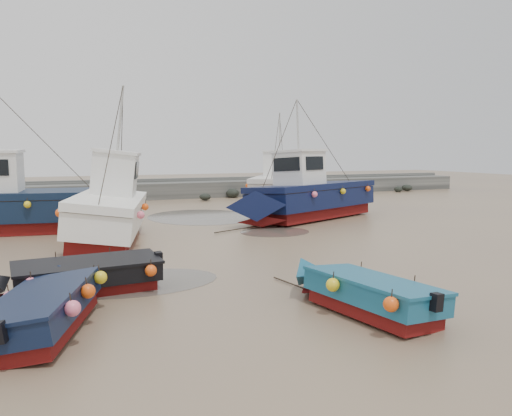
# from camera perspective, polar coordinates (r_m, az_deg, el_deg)

# --- Properties ---
(ground) EXTENTS (120.00, 120.00, 0.00)m
(ground) POSITION_cam_1_polar(r_m,az_deg,el_deg) (16.85, -3.14, -5.83)
(ground) COLOR #8F7855
(ground) RESTS_ON ground
(seawall) EXTENTS (60.00, 4.92, 1.50)m
(seawall) POSITION_cam_1_polar(r_m,az_deg,el_deg) (38.01, -14.48, 1.86)
(seawall) COLOR slate
(seawall) RESTS_ON ground
(puddle_a) EXTENTS (4.54, 4.54, 0.01)m
(puddle_a) POSITION_cam_1_polar(r_m,az_deg,el_deg) (14.27, -13.43, -8.27)
(puddle_a) COLOR #504A41
(puddle_a) RESTS_ON ground
(puddle_b) EXTENTS (3.16, 3.16, 0.01)m
(puddle_b) POSITION_cam_1_polar(r_m,az_deg,el_deg) (22.34, 2.16, -2.74)
(puddle_b) COLOR #504A41
(puddle_b) RESTS_ON ground
(puddle_d) EXTENTS (5.84, 5.84, 0.01)m
(puddle_d) POSITION_cam_1_polar(r_m,az_deg,el_deg) (27.60, -6.26, -0.99)
(puddle_d) COLOR #504A41
(puddle_d) RESTS_ON ground
(dinghy_1) EXTENTS (2.94, 5.74, 1.43)m
(dinghy_1) POSITION_cam_1_polar(r_m,az_deg,el_deg) (11.18, -22.49, -9.85)
(dinghy_1) COLOR maroon
(dinghy_1) RESTS_ON ground
(dinghy_2) EXTENTS (2.12, 5.39, 1.43)m
(dinghy_2) POSITION_cam_1_polar(r_m,az_deg,el_deg) (11.60, 11.79, -8.84)
(dinghy_2) COLOR maroon
(dinghy_2) RESTS_ON ground
(dinghy_4) EXTENTS (5.89, 2.07, 1.43)m
(dinghy_4) POSITION_cam_1_polar(r_m,az_deg,el_deg) (13.46, -20.15, -7.00)
(dinghy_4) COLOR maroon
(dinghy_4) RESTS_ON ground
(cabin_boat_0) EXTENTS (9.91, 3.65, 6.22)m
(cabin_boat_0) POSITION_cam_1_polar(r_m,az_deg,el_deg) (24.38, -26.76, 0.53)
(cabin_boat_0) COLOR maroon
(cabin_boat_0) RESTS_ON ground
(cabin_boat_1) EXTENTS (4.29, 9.99, 6.22)m
(cabin_boat_1) POSITION_cam_1_polar(r_m,az_deg,el_deg) (20.96, -16.58, 0.07)
(cabin_boat_1) COLOR maroon
(cabin_boat_1) RESTS_ON ground
(cabin_boat_2) EXTENTS (10.77, 6.24, 6.22)m
(cabin_boat_2) POSITION_cam_1_polar(r_m,az_deg,el_deg) (26.36, 5.78, 1.51)
(cabin_boat_2) COLOR maroon
(cabin_boat_2) RESTS_ON ground
(cabin_boat_3) EXTENTS (7.08, 9.51, 6.22)m
(cabin_boat_3) POSITION_cam_1_polar(r_m,az_deg,el_deg) (35.11, 2.69, 2.84)
(cabin_boat_3) COLOR maroon
(cabin_boat_3) RESTS_ON ground
(person) EXTENTS (0.70, 0.51, 1.80)m
(person) POSITION_cam_1_polar(r_m,az_deg,el_deg) (24.06, -22.08, -2.56)
(person) COLOR #191A35
(person) RESTS_ON ground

